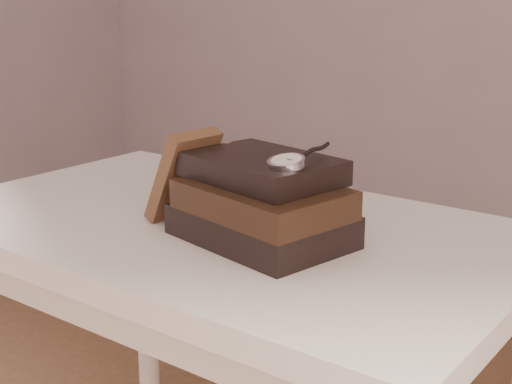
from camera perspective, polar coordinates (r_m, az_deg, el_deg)
The scene contains 5 objects.
table at distance 1.23m, azimuth -2.71°, elevation -6.33°, with size 1.00×0.60×0.75m.
book_stack at distance 1.08m, azimuth 0.48°, elevation -0.86°, with size 0.29×0.23×0.13m.
journal at distance 1.17m, azimuth -5.78°, elevation 1.34°, with size 0.02×0.10×0.16m, color #3D2517.
pocket_watch at distance 1.00m, azimuth 2.64°, elevation 2.48°, with size 0.06×0.16×0.02m.
eyeglasses at distance 1.20m, azimuth 0.62°, elevation 1.47°, with size 0.13×0.14×0.05m.
Camera 1 is at (0.73, -0.52, 1.11)m, focal length 50.42 mm.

